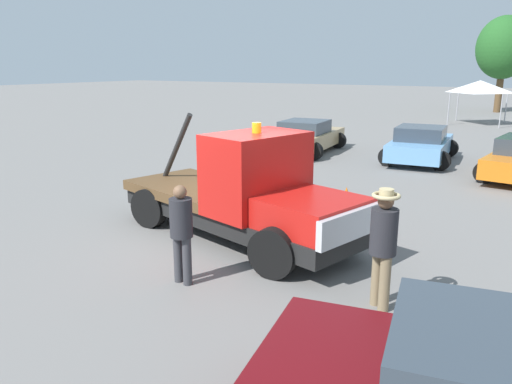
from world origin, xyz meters
name	(u,v)px	position (x,y,z in m)	size (l,w,h in m)	color
ground_plane	(236,237)	(0.00, 0.00, 0.00)	(160.00, 160.00, 0.00)	slate
tow_truck	(247,196)	(0.35, -0.09, 0.96)	(6.13, 3.28, 2.51)	black
person_near_truck	(383,239)	(3.60, -1.53, 1.09)	(0.41, 0.41, 1.84)	#847051
person_at_hood	(181,228)	(0.52, -2.37, 0.97)	(0.37, 0.37, 1.68)	#38383D
parked_car_tan	(306,137)	(-3.34, 10.32, 0.65)	(2.76, 4.74, 1.34)	tan
parked_car_skyblue	(421,144)	(1.23, 10.70, 0.65)	(2.72, 4.52, 1.34)	#669ED1
canopy_tent_white	(480,87)	(1.20, 24.96, 2.26)	(2.92, 2.92, 2.63)	#9E9EA3
tree_left	(504,48)	(1.34, 34.29, 4.76)	(3.98, 3.98, 7.10)	brown
traffic_cone	(346,198)	(1.18, 3.31, 0.25)	(0.40, 0.40, 0.55)	black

